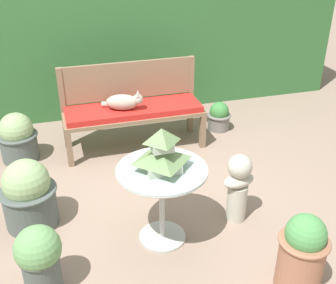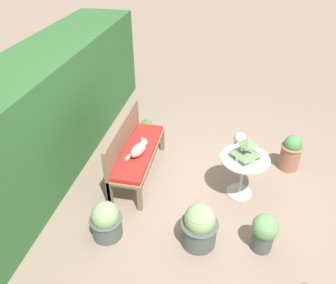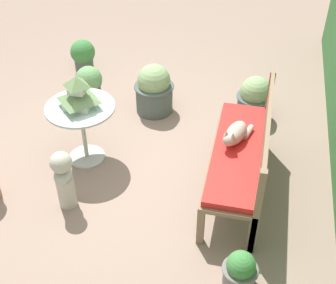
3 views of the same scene
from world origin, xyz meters
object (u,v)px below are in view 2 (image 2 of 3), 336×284
object	(u,v)px
patio_table	(244,166)
potted_plant_table_near	(147,129)
pagoda_birdhouse	(246,149)
potted_plant_table_far	(291,152)
cat	(139,149)
garden_bench	(138,153)
potted_plant_hedge_corner	(264,232)
potted_plant_bench_left	(106,221)
garden_bust	(239,148)
potted_plant_bench_right	(199,226)

from	to	relation	value
patio_table	potted_plant_table_near	xyz separation A→B (m)	(1.18, 1.70, -0.34)
pagoda_birdhouse	potted_plant_table_far	size ratio (longest dim) A/B	0.55
cat	garden_bench	bearing A→B (deg)	38.90
cat	potted_plant_table_near	size ratio (longest dim) A/B	1.21
potted_plant_table_near	potted_plant_hedge_corner	world-z (taller)	potted_plant_hedge_corner
potted_plant_bench_left	cat	bearing A→B (deg)	-6.36
garden_bench	cat	xyz separation A→B (m)	(-0.11, -0.04, 0.16)
patio_table	potted_plant_bench_left	bearing A→B (deg)	124.18
garden_bust	potted_plant_table_far	xyz separation A→B (m)	(0.09, -0.81, -0.04)
garden_bust	potted_plant_table_near	xyz separation A→B (m)	(0.52, 1.63, -0.18)
cat	pagoda_birdhouse	distance (m)	1.51
pagoda_birdhouse	potted_plant_bench_left	xyz separation A→B (m)	(-1.10, 1.62, -0.54)
potted_plant_bench_left	potted_plant_hedge_corner	bearing A→B (deg)	-84.54
garden_bench	garden_bust	xyz separation A→B (m)	(0.55, -1.48, -0.08)
potted_plant_table_near	pagoda_birdhouse	bearing A→B (deg)	-124.76
pagoda_birdhouse	potted_plant_bench_left	distance (m)	2.03
potted_plant_table_near	potted_plant_hedge_corner	distance (m)	2.88
potted_plant_bench_left	garden_bench	bearing A→B (deg)	-3.74
potted_plant_bench_left	potted_plant_bench_right	size ratio (longest dim) A/B	0.88
potted_plant_bench_left	potted_plant_table_near	world-z (taller)	potted_plant_bench_left
garden_bench	pagoda_birdhouse	size ratio (longest dim) A/B	4.53
potted_plant_bench_left	potted_plant_table_far	world-z (taller)	potted_plant_table_far
potted_plant_bench_left	potted_plant_table_near	size ratio (longest dim) A/B	1.51
cat	potted_plant_bench_left	xyz separation A→B (m)	(-1.11, 0.12, -0.32)
cat	potted_plant_hedge_corner	xyz separation A→B (m)	(-0.93, -1.78, -0.29)
pagoda_birdhouse	potted_plant_table_far	xyz separation A→B (m)	(0.76, -0.74, -0.49)
potted_plant_table_near	potted_plant_table_far	size ratio (longest dim) A/B	0.58
garden_bench	potted_plant_hedge_corner	xyz separation A→B (m)	(-1.03, -1.82, -0.13)
garden_bench	potted_plant_table_far	distance (m)	2.38
garden_bench	pagoda_birdhouse	world-z (taller)	pagoda_birdhouse
garden_bench	patio_table	xyz separation A→B (m)	(-0.11, -1.54, 0.09)
potted_plant_hedge_corner	potted_plant_table_far	bearing A→B (deg)	-15.57
garden_bench	pagoda_birdhouse	bearing A→B (deg)	-94.26
potted_plant_hedge_corner	potted_plant_table_far	size ratio (longest dim) A/B	0.86
potted_plant_bench_left	potted_plant_hedge_corner	distance (m)	1.91
cat	potted_plant_hedge_corner	size ratio (longest dim) A/B	0.81
patio_table	potted_plant_hedge_corner	bearing A→B (deg)	-163.19
garden_bust	potted_plant_table_far	distance (m)	0.81
pagoda_birdhouse	potted_plant_table_near	world-z (taller)	pagoda_birdhouse
garden_bench	potted_plant_table_near	distance (m)	1.10
patio_table	potted_plant_bench_right	xyz separation A→B (m)	(-0.99, 0.48, -0.22)
garden_bust	potted_plant_bench_left	distance (m)	2.36
pagoda_birdhouse	garden_bust	xyz separation A→B (m)	(0.66, 0.06, -0.45)
potted_plant_bench_right	potted_plant_table_near	distance (m)	2.49
potted_plant_bench_left	potted_plant_hedge_corner	size ratio (longest dim) A/B	1.01
garden_bench	potted_plant_bench_right	world-z (taller)	potted_plant_bench_right
garden_bench	potted_plant_bench_left	distance (m)	1.23
potted_plant_bench_left	potted_plant_table_near	distance (m)	2.28
garden_bust	potted_plant_bench_left	bearing A→B (deg)	126.23
pagoda_birdhouse	potted_plant_hedge_corner	distance (m)	1.08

